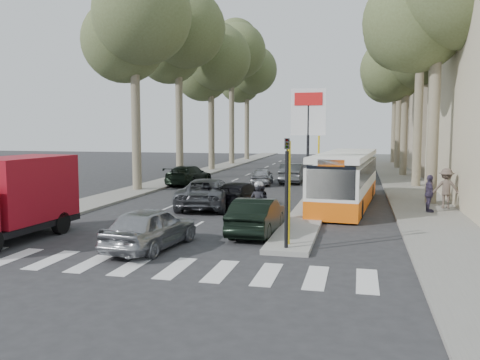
% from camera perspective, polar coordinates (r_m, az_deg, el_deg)
% --- Properties ---
extents(ground, '(120.00, 120.00, 0.00)m').
position_cam_1_polar(ground, '(18.34, -4.30, -6.47)').
color(ground, '#28282B').
rests_on(ground, ground).
extents(sidewalk_right, '(3.20, 70.00, 0.12)m').
position_cam_1_polar(sidewalk_right, '(42.37, 17.50, 0.36)').
color(sidewalk_right, gray).
rests_on(sidewalk_right, ground).
extents(median_left, '(2.40, 64.00, 0.12)m').
position_cam_1_polar(median_left, '(47.20, -3.32, 1.16)').
color(median_left, gray).
rests_on(median_left, ground).
extents(traffic_island, '(1.50, 26.00, 0.16)m').
position_cam_1_polar(traffic_island, '(28.42, 8.75, -1.96)').
color(traffic_island, gray).
rests_on(traffic_island, ground).
extents(building_far, '(11.00, 20.00, 16.00)m').
position_cam_1_polar(building_far, '(52.23, 24.72, 9.81)').
color(building_far, '#B7A88E').
rests_on(building_far, ground).
extents(billboard, '(1.50, 12.10, 5.60)m').
position_cam_1_polar(billboard, '(22.19, 7.66, 5.27)').
color(billboard, yellow).
rests_on(billboard, ground).
extents(traffic_light_island, '(0.16, 0.41, 3.60)m').
position_cam_1_polar(traffic_light_island, '(15.80, 5.28, 0.67)').
color(traffic_light_island, black).
rests_on(traffic_light_island, ground).
extents(tree_l_a, '(7.40, 7.20, 14.10)m').
position_cam_1_polar(tree_l_a, '(32.73, -11.53, 17.14)').
color(tree_l_a, '#6B604C').
rests_on(tree_l_a, ground).
extents(tree_l_b, '(7.40, 7.20, 14.88)m').
position_cam_1_polar(tree_l_b, '(40.18, -6.71, 16.08)').
color(tree_l_b, '#6B604C').
rests_on(tree_l_b, ground).
extents(tree_l_c, '(7.40, 7.20, 13.71)m').
position_cam_1_polar(tree_l_c, '(47.48, -3.08, 13.25)').
color(tree_l_c, '#6B604C').
rests_on(tree_l_c, ground).
extents(tree_l_d, '(7.40, 7.20, 15.66)m').
position_cam_1_polar(tree_l_d, '(55.39, -0.79, 13.99)').
color(tree_l_d, '#6B604C').
rests_on(tree_l_d, ground).
extents(tree_l_e, '(7.40, 7.20, 14.49)m').
position_cam_1_polar(tree_l_e, '(63.01, 0.92, 12.05)').
color(tree_l_e, '#6B604C').
rests_on(tree_l_e, ground).
extents(tree_r_b, '(7.40, 7.20, 15.27)m').
position_cam_1_polar(tree_r_b, '(36.19, 19.94, 17.48)').
color(tree_r_b, '#6B604C').
rests_on(tree_r_b, ground).
extents(tree_r_c, '(7.40, 7.20, 13.32)m').
position_cam_1_polar(tree_r_c, '(43.73, 18.36, 13.15)').
color(tree_r_c, '#6B604C').
rests_on(tree_r_c, ground).
extents(tree_r_d, '(7.40, 7.20, 14.88)m').
position_cam_1_polar(tree_r_d, '(51.82, 17.73, 13.52)').
color(tree_r_d, '#6B604C').
rests_on(tree_r_d, ground).
extents(tree_r_e, '(7.40, 7.20, 14.10)m').
position_cam_1_polar(tree_r_e, '(59.67, 17.21, 11.81)').
color(tree_r_e, '#6B604C').
rests_on(tree_r_e, ground).
extents(silver_hatchback, '(2.14, 4.27, 1.40)m').
position_cam_1_polar(silver_hatchback, '(16.74, -10.00, -5.29)').
color(silver_hatchback, '#97999E').
rests_on(silver_hatchback, ground).
extents(dark_hatchback, '(1.53, 4.14, 1.35)m').
position_cam_1_polar(dark_hatchback, '(18.79, 1.93, -4.05)').
color(dark_hatchback, black).
rests_on(dark_hatchback, ground).
extents(queue_car_a, '(2.94, 5.46, 1.46)m').
position_cam_1_polar(queue_car_a, '(25.03, -3.61, -1.46)').
color(queue_car_a, '#4D4F55').
rests_on(queue_car_a, ground).
extents(queue_car_b, '(2.27, 4.55, 1.27)m').
position_cam_1_polar(queue_car_b, '(24.96, -0.05, -1.69)').
color(queue_car_b, black).
rests_on(queue_car_b, ground).
extents(queue_car_c, '(1.74, 3.60, 1.19)m').
position_cam_1_polar(queue_car_c, '(35.08, 2.47, 0.42)').
color(queue_car_c, '#93949A').
rests_on(queue_car_c, ground).
extents(queue_car_d, '(1.57, 4.28, 1.40)m').
position_cam_1_polar(queue_car_d, '(36.60, 5.87, 0.79)').
color(queue_car_d, '#52555A').
rests_on(queue_car_d, ground).
extents(queue_car_e, '(2.28, 4.84, 1.36)m').
position_cam_1_polar(queue_car_e, '(35.04, -5.80, 0.53)').
color(queue_car_e, black).
rests_on(queue_car_e, ground).
extents(red_truck, '(2.38, 5.54, 2.89)m').
position_cam_1_polar(red_truck, '(19.29, -24.29, -1.75)').
color(red_truck, black).
rests_on(red_truck, ground).
extents(city_bus, '(3.19, 10.51, 2.73)m').
position_cam_1_polar(city_bus, '(25.88, 11.80, 0.24)').
color(city_bus, orange).
rests_on(city_bus, ground).
extents(motorcycle, '(0.77, 2.11, 1.80)m').
position_cam_1_polar(motorcycle, '(20.60, 2.15, -2.78)').
color(motorcycle, black).
rests_on(motorcycle, ground).
extents(pedestrian_near, '(0.60, 1.04, 1.70)m').
position_cam_1_polar(pedestrian_near, '(24.48, 20.49, -1.42)').
color(pedestrian_near, '#3D344E').
rests_on(pedestrian_near, sidewalk_right).
extents(pedestrian_far, '(1.26, 0.63, 1.90)m').
position_cam_1_polar(pedestrian_far, '(25.93, 22.14, -0.87)').
color(pedestrian_far, brown).
rests_on(pedestrian_far, sidewalk_right).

